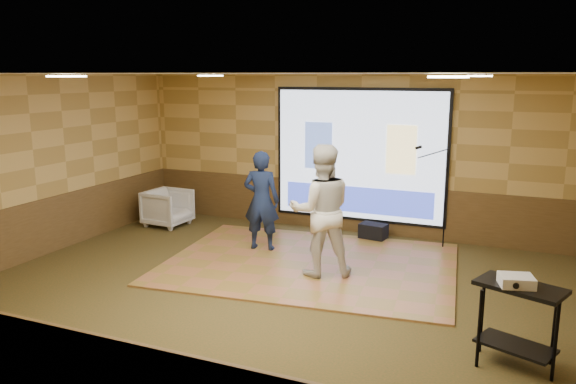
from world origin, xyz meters
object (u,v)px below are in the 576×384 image
at_px(player_left, 261,200).
at_px(projector_screen, 359,157).
at_px(mic_stand, 441,221).
at_px(duffel_bag, 373,232).
at_px(player_right, 321,210).
at_px(av_table, 518,311).
at_px(dance_floor, 310,263).
at_px(projector, 516,281).
at_px(banquet_chair, 168,208).

bearing_deg(player_left, projector_screen, -133.86).
distance_m(mic_stand, duffel_bag, 1.26).
bearing_deg(player_right, av_table, 120.30).
distance_m(projector_screen, player_left, 2.20).
distance_m(projector_screen, duffel_bag, 1.43).
xyz_separation_m(dance_floor, projector, (3.06, -2.20, 0.93)).
xyz_separation_m(projector_screen, av_table, (2.94, -4.26, -0.86)).
relative_size(projector_screen, banquet_chair, 4.12).
distance_m(player_right, projector, 3.25).
height_order(projector_screen, player_right, projector_screen).
relative_size(player_left, duffel_bag, 3.56).
distance_m(projector, banquet_chair, 7.36).
distance_m(dance_floor, player_left, 1.40).
bearing_deg(banquet_chair, projector, -113.33).
xyz_separation_m(player_left, player_right, (1.37, -0.80, 0.13)).
relative_size(projector, mic_stand, 0.18).
bearing_deg(player_left, banquet_chair, -25.99).
distance_m(projector, mic_stand, 4.12).
relative_size(banquet_chair, duffel_bag, 1.68).
height_order(banquet_chair, duffel_bag, banquet_chair).
xyz_separation_m(projector, mic_stand, (-1.28, 3.89, -0.46)).
height_order(projector_screen, mic_stand, projector_screen).
xyz_separation_m(banquet_chair, duffel_bag, (4.06, 0.65, -0.22)).
relative_size(mic_stand, duffel_bag, 3.75).
height_order(projector_screen, duffel_bag, projector_screen).
height_order(player_left, av_table, player_left).
distance_m(player_left, projector, 4.84).
distance_m(dance_floor, projector, 3.88).
relative_size(player_left, banquet_chair, 2.12).
bearing_deg(projector_screen, mic_stand, -14.30).
height_order(projector_screen, dance_floor, projector_screen).
relative_size(projector_screen, projector, 10.14).
distance_m(player_left, banquet_chair, 2.61).
bearing_deg(player_right, mic_stand, -152.27).
bearing_deg(player_left, mic_stand, -164.08).
bearing_deg(duffel_bag, projector, -57.85).
relative_size(av_table, mic_stand, 0.50).
bearing_deg(av_table, projector, -133.83).
relative_size(dance_floor, banquet_chair, 5.60).
xyz_separation_m(projector_screen, player_left, (-1.20, -1.74, -0.59)).
distance_m(projector, duffel_bag, 4.73).
height_order(projector, duffel_bag, projector).
distance_m(dance_floor, av_table, 3.83).
relative_size(projector, banquet_chair, 0.41).
height_order(dance_floor, projector, projector).
xyz_separation_m(player_right, banquet_chair, (-3.82, 1.53, -0.65)).
bearing_deg(av_table, player_right, 148.19).
relative_size(dance_floor, projector, 13.79).
xyz_separation_m(av_table, duffel_bag, (-2.53, 3.90, -0.46)).
bearing_deg(mic_stand, banquet_chair, -153.27).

